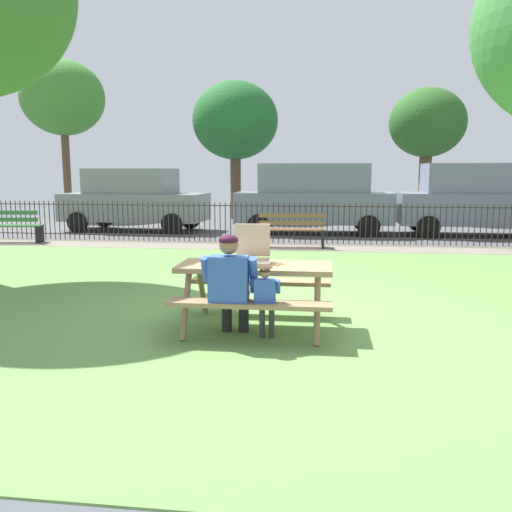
{
  "coord_description": "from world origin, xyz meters",
  "views": [
    {
      "loc": [
        0.51,
        -6.6,
        1.85
      ],
      "look_at": [
        -0.35,
        0.25,
        0.75
      ],
      "focal_mm": 37.3,
      "sensor_mm": 36.0,
      "label": 1
    }
  ],
  "objects_px": {
    "adult_at_table": "(230,282)",
    "park_bench_center": "(292,231)",
    "picnic_table_foreground": "(255,279)",
    "child_at_table": "(266,297)",
    "far_tree_left": "(63,98)",
    "far_tree_center": "(427,124)",
    "park_bench_left": "(10,227)",
    "far_tree_midleft": "(235,121)",
    "pizza_box_open": "(252,254)",
    "parked_car_far_left": "(134,199)",
    "pizza_slice_on_table": "(285,265)",
    "parked_car_center": "(481,198)",
    "parked_car_left": "(314,197)"
  },
  "relations": [
    {
      "from": "pizza_slice_on_table",
      "to": "park_bench_center",
      "type": "relative_size",
      "value": 0.14
    },
    {
      "from": "parked_car_center",
      "to": "far_tree_left",
      "type": "distance_m",
      "value": 16.08
    },
    {
      "from": "child_at_table",
      "to": "parked_car_center",
      "type": "distance_m",
      "value": 11.66
    },
    {
      "from": "pizza_slice_on_table",
      "to": "adult_at_table",
      "type": "distance_m",
      "value": 0.75
    },
    {
      "from": "parked_car_center",
      "to": "far_tree_center",
      "type": "xyz_separation_m",
      "value": [
        -0.73,
        4.77,
        2.48
      ]
    },
    {
      "from": "parked_car_far_left",
      "to": "far_tree_midleft",
      "type": "bearing_deg",
      "value": 63.03
    },
    {
      "from": "pizza_box_open",
      "to": "far_tree_center",
      "type": "distance_m",
      "value": 15.62
    },
    {
      "from": "parked_car_far_left",
      "to": "far_tree_center",
      "type": "height_order",
      "value": "far_tree_center"
    },
    {
      "from": "far_tree_midleft",
      "to": "parked_car_left",
      "type": "bearing_deg",
      "value": -56.64
    },
    {
      "from": "pizza_box_open",
      "to": "far_tree_midleft",
      "type": "distance_m",
      "value": 15.19
    },
    {
      "from": "park_bench_center",
      "to": "adult_at_table",
      "type": "bearing_deg",
      "value": -91.92
    },
    {
      "from": "adult_at_table",
      "to": "park_bench_center",
      "type": "relative_size",
      "value": 0.74
    },
    {
      "from": "park_bench_center",
      "to": "far_tree_center",
      "type": "bearing_deg",
      "value": 60.11
    },
    {
      "from": "pizza_box_open",
      "to": "far_tree_center",
      "type": "height_order",
      "value": "far_tree_center"
    },
    {
      "from": "parked_car_left",
      "to": "far_tree_left",
      "type": "xyz_separation_m",
      "value": [
        -10.13,
        4.77,
        3.64
      ]
    },
    {
      "from": "far_tree_center",
      "to": "park_bench_center",
      "type": "bearing_deg",
      "value": -119.89
    },
    {
      "from": "park_bench_center",
      "to": "parked_car_left",
      "type": "distance_m",
      "value": 3.21
    },
    {
      "from": "picnic_table_foreground",
      "to": "far_tree_midleft",
      "type": "bearing_deg",
      "value": 100.19
    },
    {
      "from": "parked_car_center",
      "to": "park_bench_left",
      "type": "bearing_deg",
      "value": -166.19
    },
    {
      "from": "pizza_slice_on_table",
      "to": "far_tree_center",
      "type": "distance_m",
      "value": 15.57
    },
    {
      "from": "park_bench_left",
      "to": "parked_car_left",
      "type": "distance_m",
      "value": 8.46
    },
    {
      "from": "parked_car_far_left",
      "to": "far_tree_left",
      "type": "distance_m",
      "value": 7.58
    },
    {
      "from": "pizza_box_open",
      "to": "far_tree_center",
      "type": "bearing_deg",
      "value": 72.6
    },
    {
      "from": "pizza_slice_on_table",
      "to": "parked_car_center",
      "type": "height_order",
      "value": "parked_car_center"
    },
    {
      "from": "pizza_slice_on_table",
      "to": "far_tree_midleft",
      "type": "distance_m",
      "value": 15.32
    },
    {
      "from": "park_bench_center",
      "to": "pizza_box_open",
      "type": "bearing_deg",
      "value": -90.61
    },
    {
      "from": "park_bench_left",
      "to": "park_bench_center",
      "type": "height_order",
      "value": "same"
    },
    {
      "from": "park_bench_left",
      "to": "far_tree_midleft",
      "type": "height_order",
      "value": "far_tree_midleft"
    },
    {
      "from": "picnic_table_foreground",
      "to": "child_at_table",
      "type": "relative_size",
      "value": 2.14
    },
    {
      "from": "parked_car_center",
      "to": "far_tree_midleft",
      "type": "relative_size",
      "value": 0.88
    },
    {
      "from": "pizza_slice_on_table",
      "to": "parked_car_center",
      "type": "relative_size",
      "value": 0.05
    },
    {
      "from": "pizza_box_open",
      "to": "park_bench_center",
      "type": "distance_m",
      "value": 6.82
    },
    {
      "from": "picnic_table_foreground",
      "to": "far_tree_center",
      "type": "bearing_deg",
      "value": 72.76
    },
    {
      "from": "far_tree_midleft",
      "to": "pizza_box_open",
      "type": "bearing_deg",
      "value": -79.93
    },
    {
      "from": "pizza_slice_on_table",
      "to": "parked_car_far_left",
      "type": "relative_size",
      "value": 0.05
    },
    {
      "from": "picnic_table_foreground",
      "to": "park_bench_left",
      "type": "bearing_deg",
      "value": 137.04
    },
    {
      "from": "pizza_slice_on_table",
      "to": "park_bench_center",
      "type": "distance_m",
      "value": 6.86
    },
    {
      "from": "parked_car_far_left",
      "to": "child_at_table",
      "type": "bearing_deg",
      "value": -63.35
    },
    {
      "from": "pizza_slice_on_table",
      "to": "park_bench_center",
      "type": "height_order",
      "value": "park_bench_center"
    },
    {
      "from": "park_bench_left",
      "to": "park_bench_center",
      "type": "xyz_separation_m",
      "value": [
        7.38,
        -0.0,
        0.0
      ]
    },
    {
      "from": "far_tree_left",
      "to": "far_tree_center",
      "type": "height_order",
      "value": "far_tree_left"
    },
    {
      "from": "picnic_table_foreground",
      "to": "pizza_slice_on_table",
      "type": "relative_size",
      "value": 8.23
    },
    {
      "from": "adult_at_table",
      "to": "far_tree_left",
      "type": "bearing_deg",
      "value": 121.77
    },
    {
      "from": "pizza_box_open",
      "to": "park_bench_center",
      "type": "bearing_deg",
      "value": 89.39
    },
    {
      "from": "parked_car_far_left",
      "to": "parked_car_center",
      "type": "bearing_deg",
      "value": -0.01
    },
    {
      "from": "park_bench_center",
      "to": "parked_car_left",
      "type": "height_order",
      "value": "parked_car_left"
    },
    {
      "from": "park_bench_left",
      "to": "far_tree_left",
      "type": "distance_m",
      "value": 9.27
    },
    {
      "from": "far_tree_midleft",
      "to": "pizza_slice_on_table",
      "type": "bearing_deg",
      "value": -78.5
    },
    {
      "from": "adult_at_table",
      "to": "park_bench_left",
      "type": "bearing_deg",
      "value": 134.18
    },
    {
      "from": "picnic_table_foreground",
      "to": "child_at_table",
      "type": "height_order",
      "value": "child_at_table"
    }
  ]
}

